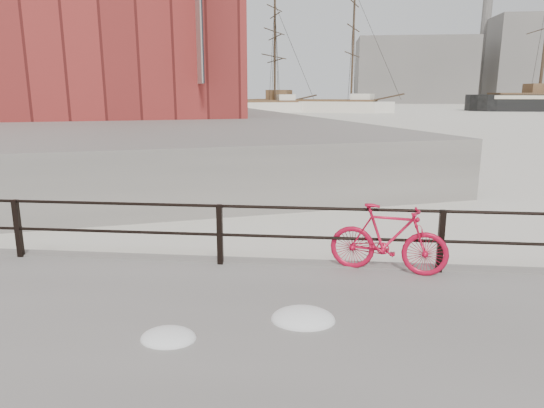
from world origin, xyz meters
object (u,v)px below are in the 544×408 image
(bicycle, at_px, (389,239))
(schooner_mid, at_px, (312,112))
(schooner_left, at_px, (241,112))
(workboat_far, at_px, (40,123))

(bicycle, xyz_separation_m, schooner_mid, (-2.96, 73.69, -0.89))
(bicycle, height_order, schooner_left, schooner_left)
(bicycle, height_order, schooner_mid, schooner_mid)
(schooner_left, relative_size, workboat_far, 2.25)
(workboat_far, bearing_deg, bicycle, -99.80)
(schooner_mid, bearing_deg, workboat_far, -116.16)
(bicycle, relative_size, schooner_left, 0.07)
(schooner_left, distance_m, workboat_far, 33.62)
(bicycle, xyz_separation_m, workboat_far, (-30.36, 40.89, -0.89))
(schooner_left, bearing_deg, schooner_mid, -1.69)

